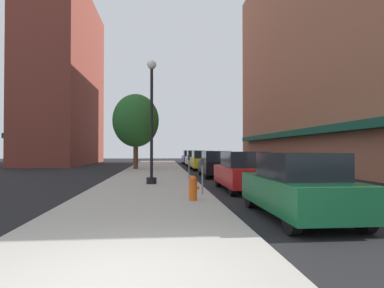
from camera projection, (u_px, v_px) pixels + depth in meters
The scene contains 15 objects.
ground_plane at pixel (213, 176), 22.36m from camera, with size 90.00×90.00×0.00m, color black.
sidewalk_slab at pixel (153, 174), 22.99m from camera, with size 4.80×50.00×0.12m, color #A8A399.
building_right_brick at pixel (337, 36), 27.53m from camera, with size 6.80×40.00×22.30m.
building_far_background at pixel (65, 80), 40.09m from camera, with size 6.80×18.00×20.23m.
lamppost at pixel (152, 119), 15.83m from camera, with size 0.48×0.48×5.90m.
fire_hydrant at pixel (193, 188), 10.61m from camera, with size 0.33×0.26×0.79m.
parking_meter_near at pixel (202, 171), 12.10m from camera, with size 0.14×0.09×1.31m.
parking_meter_far at pixel (189, 164), 18.05m from camera, with size 0.14×0.09×1.31m.
tree_near at pixel (136, 121), 28.37m from camera, with size 3.92×3.92×6.36m.
car_green at pixel (298, 186), 8.40m from camera, with size 1.80×4.30×1.66m.
car_red at pixel (243, 172), 14.07m from camera, with size 1.80×4.30×1.66m.
car_black at pixel (216, 164), 21.17m from camera, with size 1.80×4.30×1.66m.
car_yellow at pixel (202, 161), 28.40m from camera, with size 1.80×4.30×1.66m.
car_white at pixel (195, 159), 34.31m from camera, with size 1.80×4.30×1.66m.
car_blue at pixel (190, 157), 40.16m from camera, with size 1.80×4.30×1.66m.
Camera 1 is at (0.57, -4.17, 1.74)m, focal length 31.15 mm.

